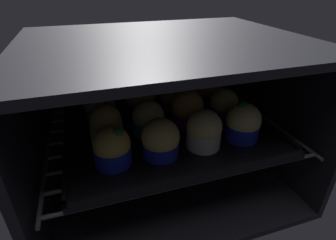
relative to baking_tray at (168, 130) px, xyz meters
The scene contains 15 objects.
oven_cavity 6.08cm from the baking_tray, 90.00° to the left, with size 59.00×47.00×37.00cm.
oven_rack 1.73cm from the baking_tray, 90.00° to the left, with size 54.80×42.00×0.80cm.
baking_tray is the anchor object (origin of this frame).
muffin_row0_col0 17.28cm from the baking_tray, 146.39° to the right, with size 7.10×7.10×7.89cm.
muffin_row0_col1 11.35cm from the baking_tray, 116.08° to the right, with size 7.53×7.53×7.96cm.
muffin_row0_col2 11.28cm from the baking_tray, 63.27° to the right, with size 7.34×7.34×8.27cm.
muffin_row0_col3 17.28cm from the baking_tray, 33.17° to the right, with size 7.39×7.39×8.78cm.
muffin_row1_col0 14.72cm from the baking_tray, behind, with size 7.10×7.10×8.08cm.
muffin_row1_col1 6.14cm from the baking_tray, behind, with size 7.21×7.21×7.76cm.
muffin_row1_col2 6.68cm from the baking_tray, ahead, with size 7.64×7.64×8.80cm.
muffin_row1_col3 15.04cm from the baking_tray, ahead, with size 7.10×7.10×7.98cm.
muffin_row2_col0 17.79cm from the baking_tray, 147.68° to the left, with size 7.77×7.77×9.20cm.
muffin_row2_col1 11.34cm from the baking_tray, 115.13° to the left, with size 7.70×7.70×9.36cm.
muffin_row2_col2 11.12cm from the baking_tray, 64.04° to the left, with size 7.63×7.63×8.23cm.
muffin_row2_col3 17.77cm from the baking_tray, 32.12° to the left, with size 7.43×7.43×8.03cm.
Camera 1 is at (-16.74, -30.56, 47.03)cm, focal length 28.32 mm.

